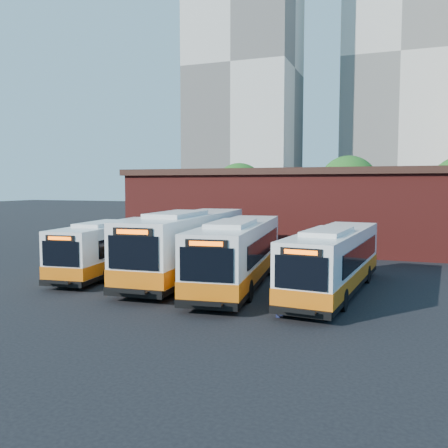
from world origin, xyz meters
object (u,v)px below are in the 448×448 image
(bus_west, at_px, (113,248))
(transit_worker, at_px, (280,294))
(bus_midwest, at_px, (188,246))
(bus_east, at_px, (334,263))
(bus_mideast, at_px, (238,255))

(bus_west, bearing_deg, transit_worker, -33.57)
(bus_west, bearing_deg, bus_midwest, -2.43)
(bus_midwest, bearing_deg, transit_worker, -46.10)
(bus_west, height_order, bus_midwest, bus_midwest)
(bus_west, height_order, bus_east, bus_east)
(bus_west, distance_m, bus_midwest, 4.73)
(bus_east, distance_m, transit_worker, 5.14)
(bus_west, height_order, bus_mideast, bus_mideast)
(bus_midwest, bearing_deg, bus_mideast, -24.00)
(bus_east, bearing_deg, bus_west, -179.32)
(bus_mideast, distance_m, transit_worker, 6.07)
(bus_mideast, relative_size, bus_east, 1.08)
(transit_worker, bearing_deg, bus_mideast, 43.06)
(bus_midwest, height_order, bus_east, bus_midwest)
(bus_east, height_order, transit_worker, bus_east)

